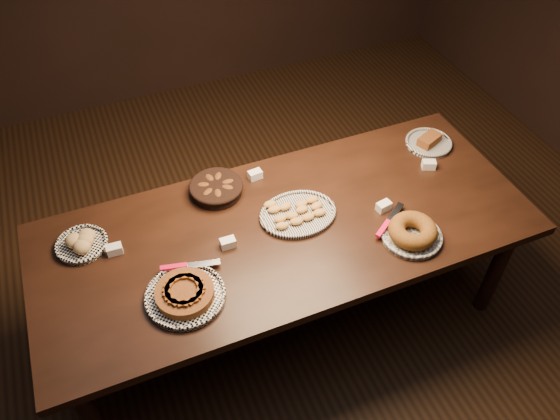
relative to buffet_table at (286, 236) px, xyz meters
name	(u,v)px	position (x,y,z in m)	size (l,w,h in m)	color
ground	(285,314)	(0.00, 0.00, -0.68)	(5.00, 5.00, 0.00)	black
buffet_table	(286,236)	(0.00, 0.00, 0.00)	(2.40, 1.00, 0.75)	black
apple_tart_plate	(185,294)	(-0.56, -0.21, 0.10)	(0.37, 0.35, 0.07)	white
madeleine_platter	(297,213)	(0.08, 0.04, 0.09)	(0.38, 0.31, 0.04)	black
bundt_cake_plate	(412,232)	(0.51, -0.29, 0.11)	(0.31, 0.35, 0.09)	black
croissant_basket	(216,188)	(-0.24, 0.35, 0.11)	(0.31, 0.31, 0.07)	black
bread_roll_plate	(82,243)	(-0.92, 0.24, 0.10)	(0.24, 0.24, 0.08)	white
loaf_plate	(429,142)	(0.97, 0.27, 0.09)	(0.26, 0.26, 0.06)	black
tent_cards	(287,205)	(0.05, 0.11, 0.10)	(1.73, 0.51, 0.04)	white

